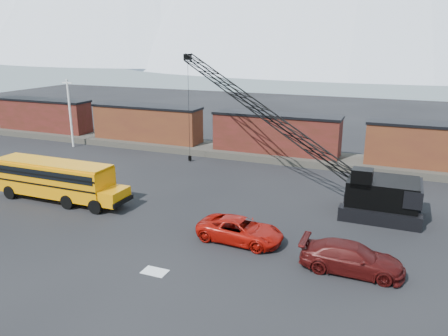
% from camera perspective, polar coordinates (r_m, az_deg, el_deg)
% --- Properties ---
extents(ground, '(160.00, 160.00, 0.00)m').
position_cam_1_polar(ground, '(28.38, -5.70, -9.44)').
color(ground, black).
rests_on(ground, ground).
extents(gravel_berm, '(120.00, 5.00, 0.70)m').
position_cam_1_polar(gravel_berm, '(47.64, 6.70, 1.68)').
color(gravel_berm, '#47423A').
rests_on(gravel_berm, ground).
extents(boxcar_west_far, '(13.70, 3.10, 4.17)m').
position_cam_1_polar(boxcar_west_far, '(63.43, -22.43, 6.45)').
color(boxcar_west_far, '#581A18').
rests_on(boxcar_west_far, gravel_berm).
extents(boxcar_west_near, '(13.70, 3.10, 4.17)m').
position_cam_1_polar(boxcar_west_near, '(53.53, -10.00, 5.81)').
color(boxcar_west_near, '#4E2216').
rests_on(boxcar_west_near, gravel_berm).
extents(boxcar_mid, '(13.70, 3.10, 4.17)m').
position_cam_1_polar(boxcar_mid, '(47.10, 6.80, 4.53)').
color(boxcar_mid, '#581A18').
rests_on(boxcar_mid, gravel_berm).
extents(boxcar_east_near, '(13.70, 3.10, 4.17)m').
position_cam_1_polar(boxcar_east_near, '(45.65, 26.53, 2.53)').
color(boxcar_east_near, '#4E2216').
rests_on(boxcar_east_near, gravel_berm).
extents(utility_pole, '(1.40, 0.24, 8.00)m').
position_cam_1_polar(utility_pole, '(54.92, -19.46, 6.86)').
color(utility_pole, silver).
rests_on(utility_pole, ground).
extents(snow_patch, '(1.40, 0.90, 0.02)m').
position_cam_1_polar(snow_patch, '(25.09, -9.03, -13.22)').
color(snow_patch, silver).
rests_on(snow_patch, ground).
extents(school_bus, '(11.65, 2.65, 3.19)m').
position_cam_1_polar(school_bus, '(36.80, -20.93, -1.37)').
color(school_bus, orange).
rests_on(school_bus, ground).
extents(red_pickup, '(5.63, 2.85, 1.53)m').
position_cam_1_polar(red_pickup, '(27.90, 2.15, -8.11)').
color(red_pickup, '#A40F07').
rests_on(red_pickup, ground).
extents(maroon_suv, '(5.65, 2.34, 1.63)m').
position_cam_1_polar(maroon_suv, '(25.45, 16.34, -11.21)').
color(maroon_suv, '#400C0B').
rests_on(maroon_suv, ground).
extents(crawler_crane, '(22.79, 10.78, 11.24)m').
position_cam_1_polar(crawler_crane, '(37.90, 4.88, 7.47)').
color(crawler_crane, black).
rests_on(crawler_crane, ground).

